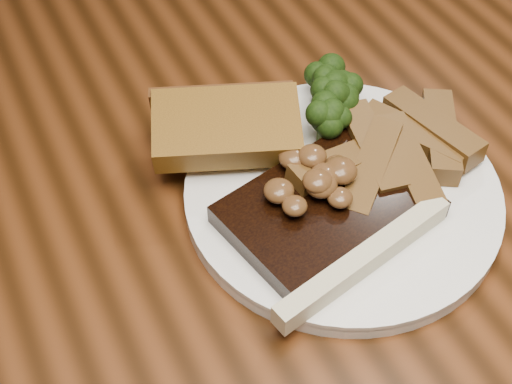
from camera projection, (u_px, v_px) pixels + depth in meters
dining_table at (254, 264)px, 0.67m from camera, size 1.60×0.90×0.75m
chair_far at (48, 22)px, 1.13m from camera, size 0.57×0.57×0.96m
plate at (342, 195)px, 0.60m from camera, size 0.29×0.29×0.01m
steak at (328, 213)px, 0.56m from camera, size 0.17×0.15×0.02m
steak_bone at (363, 263)px, 0.53m from camera, size 0.17×0.05×0.02m
mushroom_pile at (312, 187)px, 0.55m from camera, size 0.08×0.08×0.03m
garlic_bread at (227, 145)px, 0.61m from camera, size 0.14×0.11×0.03m
potato_wedges at (395, 149)px, 0.61m from camera, size 0.13×0.13×0.02m
broccoli_cluster at (340, 105)px, 0.63m from camera, size 0.08×0.08×0.04m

